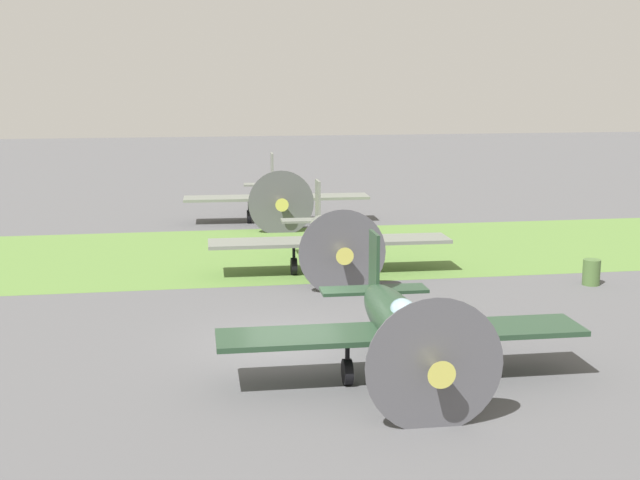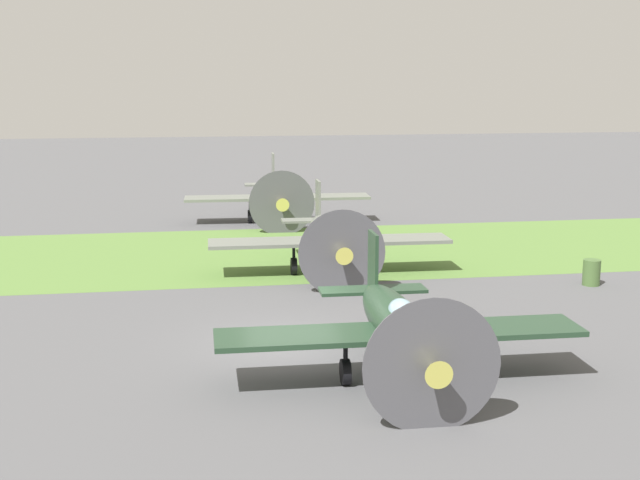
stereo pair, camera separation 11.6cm
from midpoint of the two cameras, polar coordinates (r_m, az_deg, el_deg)
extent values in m
plane|color=#515154|center=(23.05, -1.82, -7.00)|extent=(160.00, 160.00, 0.00)
cube|color=#567A38|center=(34.58, -4.36, -0.89)|extent=(120.00, 11.00, 0.01)
ellipsoid|color=#233D28|center=(20.37, 5.37, -5.60)|extent=(1.23, 6.21, 1.13)
cube|color=#233D28|center=(20.07, 5.61, -6.26)|extent=(8.77, 1.69, 0.13)
cube|color=#233D28|center=(22.83, 3.76, -1.62)|extent=(0.11, 1.00, 1.73)
cube|color=#233D28|center=(23.00, 3.73, -3.39)|extent=(2.93, 0.87, 0.09)
cone|color=#B7B24C|center=(17.32, 7.97, -8.69)|extent=(0.59, 0.65, 0.58)
cylinder|color=#4C4C51|center=(17.49, 7.80, -8.50)|extent=(2.91, 0.08, 2.91)
ellipsoid|color=#8CB2C6|center=(19.75, 5.76, -4.95)|extent=(0.66, 1.29, 0.64)
cylinder|color=black|center=(20.61, 9.23, -8.45)|extent=(0.21, 0.62, 0.62)
cylinder|color=black|center=(20.47, 9.27, -7.30)|extent=(0.11, 0.11, 0.87)
cylinder|color=black|center=(20.01, 1.90, -8.92)|extent=(0.21, 0.62, 0.62)
cylinder|color=black|center=(19.86, 1.91, -7.73)|extent=(0.11, 0.11, 0.87)
cylinder|color=black|center=(23.43, 3.65, -6.34)|extent=(0.11, 0.29, 0.29)
ellipsoid|color=slate|center=(31.12, 0.67, 0.31)|extent=(1.30, 6.30, 1.14)
cube|color=slate|center=(30.79, 0.77, -0.07)|extent=(8.89, 1.79, 0.13)
cube|color=slate|center=(33.77, -0.03, 2.59)|extent=(0.12, 1.02, 1.75)
cube|color=slate|center=(33.89, -0.03, 1.35)|extent=(2.97, 0.90, 0.09)
cone|color=#B7B24C|center=(27.86, 1.68, -0.97)|extent=(0.61, 0.66, 0.59)
cylinder|color=#4C4C51|center=(28.04, 1.62, -0.90)|extent=(2.95, 0.11, 2.95)
ellipsoid|color=#8CB2C6|center=(30.51, 0.83, 0.85)|extent=(0.68, 1.31, 0.65)
cylinder|color=black|center=(31.10, 3.23, -1.64)|extent=(0.22, 0.63, 0.63)
cylinder|color=black|center=(31.01, 3.24, -0.84)|extent=(0.11, 0.11, 0.89)
cylinder|color=black|center=(30.72, -1.67, -1.79)|extent=(0.22, 0.63, 0.63)
cylinder|color=black|center=(30.62, -1.68, -0.98)|extent=(0.11, 0.11, 0.89)
cylinder|color=black|center=(34.22, -0.05, -0.74)|extent=(0.12, 0.30, 0.30)
ellipsoid|color=slate|center=(42.02, -2.86, 3.16)|extent=(1.44, 6.49, 1.18)
cube|color=slate|center=(41.67, -2.82, 2.89)|extent=(9.17, 1.99, 0.13)
cube|color=slate|center=(44.83, -3.13, 4.75)|extent=(0.14, 1.05, 1.80)
cube|color=slate|center=(44.92, -3.12, 3.79)|extent=(3.07, 0.98, 0.09)
cone|color=#B7B24C|center=(38.60, -2.50, 2.46)|extent=(0.63, 0.69, 0.61)
cylinder|color=#4C4C51|center=(38.79, -2.52, 2.50)|extent=(3.04, 0.16, 3.04)
ellipsoid|color=#8CB2C6|center=(41.40, -2.81, 3.62)|extent=(0.72, 1.35, 0.66)
cylinder|color=black|center=(41.83, -0.92, 1.67)|extent=(0.24, 0.65, 0.65)
cylinder|color=black|center=(41.76, -0.92, 2.29)|extent=(0.11, 0.11, 0.91)
cylinder|color=black|center=(41.64, -4.69, 1.60)|extent=(0.24, 0.65, 0.65)
cylinder|color=black|center=(41.57, -4.70, 2.22)|extent=(0.11, 0.11, 0.91)
cylinder|color=black|center=(45.20, -3.11, 2.15)|extent=(0.13, 0.31, 0.30)
cylinder|color=#476633|center=(30.66, 18.02, -2.10)|extent=(0.60, 0.60, 0.90)
camera|label=1|loc=(0.06, -89.89, 0.02)|focal=47.23mm
camera|label=2|loc=(0.06, 90.11, -0.02)|focal=47.23mm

